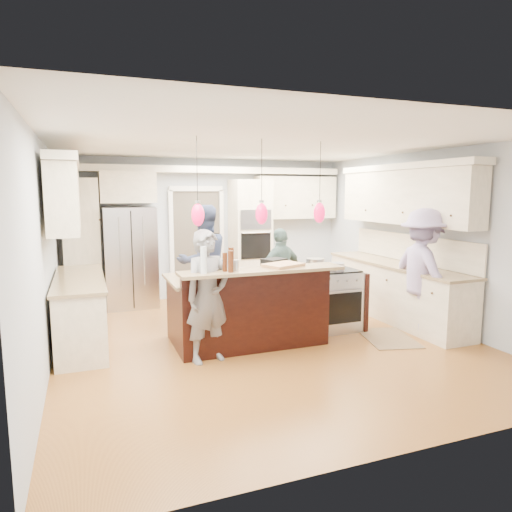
{
  "coord_description": "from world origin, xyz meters",
  "views": [
    {
      "loc": [
        -2.29,
        -5.74,
        2.06
      ],
      "look_at": [
        0.0,
        0.35,
        1.15
      ],
      "focal_mm": 32.0,
      "sensor_mm": 36.0,
      "label": 1
    }
  ],
  "objects_px": {
    "kitchen_island": "(246,307)",
    "island_range": "(333,299)",
    "refrigerator": "(130,257)",
    "person_bar_end": "(208,296)",
    "person_far_left": "(204,262)"
  },
  "relations": [
    {
      "from": "island_range",
      "to": "person_bar_end",
      "type": "xyz_separation_m",
      "value": [
        -2.1,
        -0.63,
        0.35
      ]
    },
    {
      "from": "island_range",
      "to": "person_bar_end",
      "type": "bearing_deg",
      "value": -163.21
    },
    {
      "from": "person_far_left",
      "to": "person_bar_end",
      "type": "bearing_deg",
      "value": 66.81
    },
    {
      "from": "refrigerator",
      "to": "person_far_left",
      "type": "relative_size",
      "value": 0.97
    },
    {
      "from": "refrigerator",
      "to": "person_bar_end",
      "type": "distance_m",
      "value": 3.19
    },
    {
      "from": "island_range",
      "to": "person_far_left",
      "type": "bearing_deg",
      "value": 141.23
    },
    {
      "from": "refrigerator",
      "to": "island_range",
      "type": "bearing_deg",
      "value": -42.59
    },
    {
      "from": "kitchen_island",
      "to": "island_range",
      "type": "relative_size",
      "value": 2.28
    },
    {
      "from": "refrigerator",
      "to": "island_range",
      "type": "distance_m",
      "value": 3.71
    },
    {
      "from": "refrigerator",
      "to": "person_far_left",
      "type": "height_order",
      "value": "person_far_left"
    },
    {
      "from": "island_range",
      "to": "person_bar_end",
      "type": "distance_m",
      "value": 2.22
    },
    {
      "from": "refrigerator",
      "to": "person_bar_end",
      "type": "xyz_separation_m",
      "value": [
        0.62,
        -3.12,
        -0.09
      ]
    },
    {
      "from": "person_bar_end",
      "to": "person_far_left",
      "type": "distance_m",
      "value": 2.01
    },
    {
      "from": "island_range",
      "to": "person_far_left",
      "type": "height_order",
      "value": "person_far_left"
    },
    {
      "from": "refrigerator",
      "to": "person_bar_end",
      "type": "relative_size",
      "value": 1.11
    }
  ]
}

